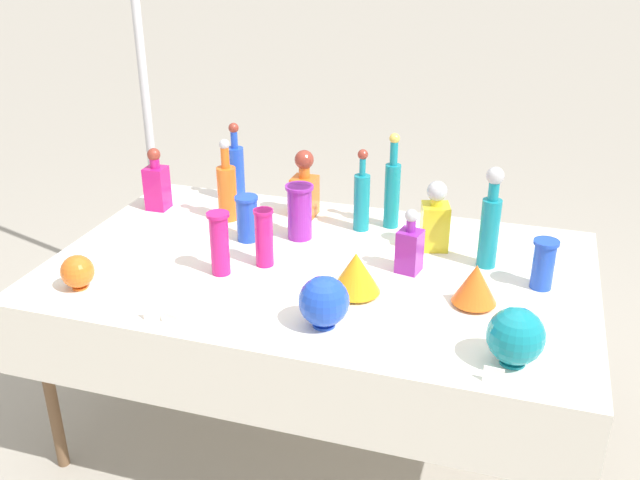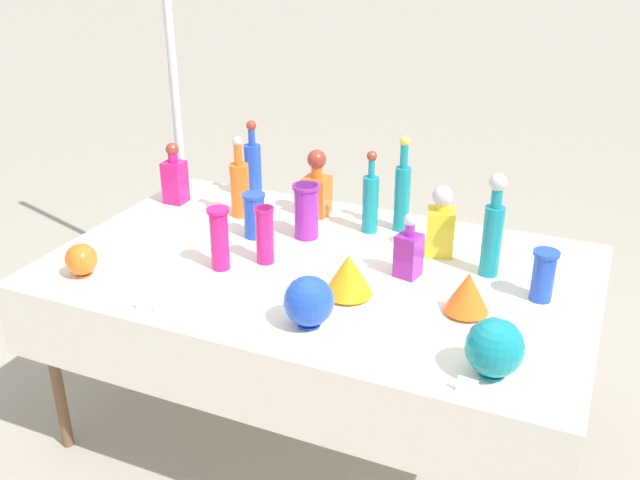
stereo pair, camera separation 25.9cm
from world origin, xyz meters
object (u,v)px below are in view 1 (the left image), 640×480
Objects in this scene: square_decanter_3 at (157,184)px; round_bowl_1 at (77,272)px; slender_vase_0 at (300,210)px; square_decanter_1 at (435,219)px; fluted_vase_1 at (475,284)px; tall_bottle_3 at (362,198)px; canopy_pole at (148,120)px; slender_vase_3 at (264,236)px; round_bowl_0 at (516,336)px; fluted_vase_0 at (356,273)px; slender_vase_1 at (219,242)px; tall_bottle_1 at (392,189)px; tall_bottle_4 at (227,189)px; slender_vase_2 at (544,263)px; square_decanter_2 at (410,247)px; tall_bottle_0 at (236,170)px; tall_bottle_2 at (490,222)px; square_decanter_0 at (304,187)px; round_bowl_2 at (324,301)px; slender_vase_4 at (247,217)px.

square_decanter_3 is 0.74m from round_bowl_1.
slender_vase_0 is 0.86m from round_bowl_1.
square_decanter_1 is 1.84× the size of fluted_vase_1.
tall_bottle_3 is 0.14× the size of canopy_pole.
slender_vase_3 reaches higher than round_bowl_0.
round_bowl_0 reaches higher than fluted_vase_0.
tall_bottle_1 is at bearing 50.09° from slender_vase_1.
tall_bottle_4 reaches higher than fluted_vase_0.
tall_bottle_1 is 0.61m from slender_vase_3.
slender_vase_2 is 0.99m from slender_vase_3.
canopy_pole is (-0.84, 1.00, 0.11)m from slender_vase_1.
slender_vase_2 is (0.46, 0.01, 0.00)m from square_decanter_2.
slender_vase_3 is (-0.26, -0.42, -0.02)m from tall_bottle_3.
tall_bottle_0 is at bearing 143.19° from slender_vase_0.
slender_vase_2 is (0.72, -0.30, -0.04)m from tall_bottle_3.
canopy_pole is at bearing 152.24° from tall_bottle_0.
tall_bottle_2 is 1.33× the size of square_decanter_0.
square_decanter_1 is at bearing 70.31° from round_bowl_2.
square_decanter_1 reaches higher than slender_vase_3.
slender_vase_1 is at bearing -126.19° from tall_bottle_3.
square_decanter_1 is 1.61× the size of fluted_vase_0.
tall_bottle_1 is at bearing -1.43° from square_decanter_0.
slender_vase_3 is 1.25× the size of round_bowl_0.
square_decanter_2 is at bearing -18.60° from slender_vase_0.
square_decanter_1 is 0.23m from square_decanter_2.
slender_vase_3 is 0.39m from fluted_vase_0.
tall_bottle_3 is 0.55m from fluted_vase_0.
round_bowl_1 is at bearing -167.60° from fluted_vase_1.
square_decanter_2 is at bearing 23.61° from round_bowl_1.
slender_vase_3 is at bearing -168.34° from square_decanter_2.
tall_bottle_2 is 1.09m from tall_bottle_4.
tall_bottle_1 reaches higher than fluted_vase_0.
square_decanter_1 is 1.00× the size of square_decanter_3.
tall_bottle_1 is at bearing 149.13° from slender_vase_2.
round_bowl_1 is 0.88m from round_bowl_2.
square_decanter_3 is (-0.90, -0.05, -0.02)m from tall_bottle_3.
square_decanter_0 is at bearing 90.96° from slender_vase_3.
tall_bottle_2 is at bearing 102.27° from round_bowl_0.
fluted_vase_1 is 0.85× the size of round_bowl_0.
tall_bottle_1 is 0.13m from tall_bottle_3.
round_bowl_2 is at bearing -26.91° from slender_vase_1.
square_decanter_0 is at bearing 161.83° from tall_bottle_2.
square_decanter_1 is at bearing -1.64° from tall_bottle_4.
square_decanter_1 is (0.31, -0.09, -0.02)m from tall_bottle_3.
fluted_vase_1 is at bearing 6.34° from fluted_vase_0.
round_bowl_1 is at bearing 179.33° from round_bowl_0.
tall_bottle_0 is 1.48× the size of square_decanter_2.
slender_vase_2 is at bearing -10.29° from tall_bottle_4.
square_decanter_3 is at bearing -57.93° from canopy_pole.
canopy_pole reaches higher than slender_vase_4.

